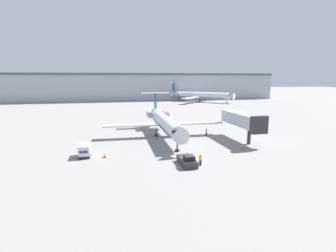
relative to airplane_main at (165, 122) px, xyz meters
name	(u,v)px	position (x,y,z in m)	size (l,w,h in m)	color
ground_plane	(189,164)	(-0.49, -19.58, -3.49)	(600.00, 600.00, 0.00)	gray
terminal_building	(127,87)	(-0.49, 100.42, 4.45)	(180.00, 16.80, 15.82)	#9EA3AD
airplane_main	(165,122)	(0.00, 0.00, 0.00)	(27.43, 30.40, 9.21)	silver
pushback_tug	(187,161)	(-0.83, -19.84, -2.84)	(2.06, 4.84, 1.77)	#2D2D33
luggage_cart	(84,151)	(-16.52, -11.81, -2.46)	(1.86, 3.20, 2.06)	#232326
worker_near_tug	(200,159)	(1.02, -20.62, -2.51)	(0.40, 0.26, 1.85)	#232838
worker_by_wing	(206,132)	(9.54, -1.28, -2.54)	(0.40, 0.25, 1.80)	#232838
traffic_cone_left	(105,155)	(-13.19, -13.06, -3.13)	(0.58, 0.58, 0.76)	black
traffic_cone_right	(244,147)	(12.21, -13.52, -3.20)	(0.63, 0.63, 0.62)	black
airplane_parked_far_left	(200,95)	(37.67, 80.59, 0.20)	(31.31, 30.30, 10.59)	silver
jet_bridge	(242,120)	(15.13, -7.30, 0.97)	(3.20, 14.48, 6.19)	#2D2D33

